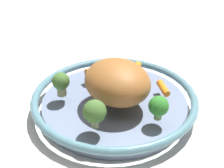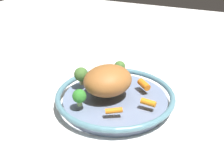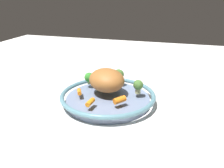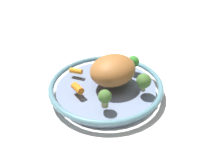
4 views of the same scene
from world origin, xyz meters
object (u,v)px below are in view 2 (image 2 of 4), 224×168
at_px(broccoli_floret_small, 81,75).
at_px(baby_carrot_center, 114,111).
at_px(baby_carrot_back, 144,85).
at_px(serving_bowl, 115,99).
at_px(broccoli_floret_edge, 120,68).
at_px(roast_chicken_piece, 108,80).
at_px(broccoli_floret_mid, 79,96).
at_px(baby_carrot_near_rim, 148,103).

bearing_deg(broccoli_floret_small, baby_carrot_center, 54.65).
relative_size(baby_carrot_back, baby_carrot_center, 0.94).
xyz_separation_m(serving_bowl, broccoli_floret_edge, (-0.11, -0.03, 0.05)).
relative_size(roast_chicken_piece, broccoli_floret_small, 2.57).
distance_m(baby_carrot_center, broccoli_floret_mid, 0.10).
distance_m(roast_chicken_piece, baby_carrot_back, 0.12).
xyz_separation_m(serving_bowl, baby_carrot_near_rim, (0.03, 0.11, 0.03)).
height_order(serving_bowl, broccoli_floret_edge, broccoli_floret_edge).
bearing_deg(baby_carrot_center, baby_carrot_back, 168.95).
distance_m(serving_bowl, baby_carrot_back, 0.10).
xyz_separation_m(baby_carrot_center, broccoli_floret_edge, (-0.21, -0.06, 0.02)).
height_order(roast_chicken_piece, broccoli_floret_small, roast_chicken_piece).
bearing_deg(baby_carrot_back, baby_carrot_center, -11.05).
relative_size(baby_carrot_near_rim, baby_carrot_center, 0.91).
bearing_deg(roast_chicken_piece, serving_bowl, 118.47).
xyz_separation_m(baby_carrot_center, broccoli_floret_small, (-0.11, -0.15, 0.03)).
xyz_separation_m(broccoli_floret_small, broccoli_floret_mid, (0.11, 0.05, -0.01)).
relative_size(baby_carrot_back, broccoli_floret_edge, 0.82).
relative_size(serving_bowl, broccoli_floret_edge, 6.83).
bearing_deg(baby_carrot_back, broccoli_floret_mid, -39.23).
height_order(baby_carrot_near_rim, baby_carrot_center, baby_carrot_near_rim).
bearing_deg(serving_bowl, roast_chicken_piece, -61.53).
xyz_separation_m(broccoli_floret_small, broccoli_floret_edge, (-0.10, 0.09, -0.00)).
distance_m(roast_chicken_piece, baby_carrot_center, 0.11).
xyz_separation_m(serving_bowl, broccoli_floret_small, (-0.01, -0.12, 0.05)).
bearing_deg(serving_bowl, baby_carrot_near_rim, 76.20).
distance_m(broccoli_floret_small, broccoli_floret_edge, 0.13).
distance_m(baby_carrot_center, broccoli_floret_small, 0.19).
xyz_separation_m(baby_carrot_back, broccoli_floret_small, (0.05, -0.19, 0.02)).
bearing_deg(broccoli_floret_mid, serving_bowl, 146.93).
xyz_separation_m(baby_carrot_near_rim, baby_carrot_center, (0.07, -0.07, -0.00)).
xyz_separation_m(serving_bowl, baby_carrot_center, (0.10, 0.04, 0.03)).
bearing_deg(broccoli_floret_small, broccoli_floret_edge, 137.89).
bearing_deg(baby_carrot_back, baby_carrot_near_rim, 24.59).
bearing_deg(broccoli_floret_edge, broccoli_floret_mid, -10.04).
height_order(baby_carrot_center, broccoli_floret_mid, broccoli_floret_mid).
bearing_deg(baby_carrot_center, broccoli_floret_edge, -162.58).
height_order(serving_bowl, broccoli_floret_small, broccoli_floret_small).
height_order(serving_bowl, roast_chicken_piece, roast_chicken_piece).
bearing_deg(baby_carrot_near_rim, serving_bowl, -103.80).
relative_size(serving_bowl, broccoli_floret_small, 6.32).
bearing_deg(roast_chicken_piece, broccoli_floret_small, -101.56).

